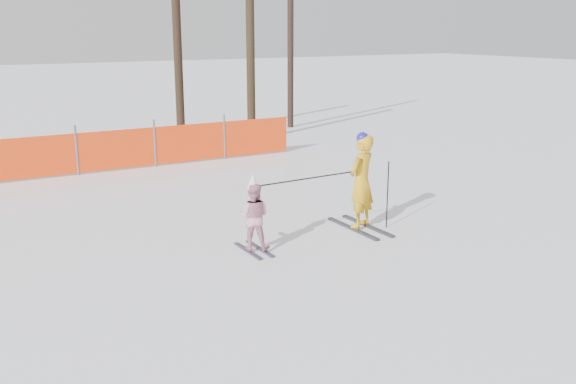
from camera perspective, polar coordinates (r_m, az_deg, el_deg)
The scene contains 5 objects.
ground at distance 10.22m, azimuth 1.42°, elevation -6.04°, with size 120.00×120.00×0.00m, color white.
adult at distance 11.61m, azimuth 6.54°, elevation 0.96°, with size 0.73×1.50×1.78m.
child at distance 10.45m, azimuth -3.09°, elevation -2.15°, with size 0.69×0.92×1.31m.
ski_poles at distance 11.23m, azimuth 4.75°, elevation 0.64°, with size 2.58×0.22×1.24m.
tree_trunks at distance 21.69m, azimuth -4.97°, elevation 12.81°, with size 4.51×2.10×6.15m.
Camera 1 is at (-5.02, -8.15, 3.58)m, focal length 40.00 mm.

